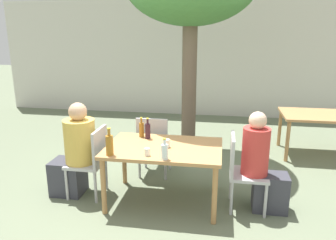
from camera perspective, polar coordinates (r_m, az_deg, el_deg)
The scene contains 15 objects.
ground_plane at distance 4.25m, azimuth -0.69°, elevation -13.83°, with size 30.00×30.00×0.00m, color #667056.
cafe_building_wall at distance 8.18m, azimuth 4.96°, elevation 10.55°, with size 10.00×0.08×2.80m.
dining_table_front at distance 3.98m, azimuth -0.72°, elevation -5.69°, with size 1.38×0.93×0.72m.
dining_table_back at distance 6.05m, azimuth 25.12°, elevation 0.16°, with size 1.28×0.90×0.72m.
patio_chair_0 at distance 4.28m, azimuth -13.08°, elevation -6.48°, with size 0.44×0.44×0.90m.
patio_chair_1 at distance 3.98m, azimuth 12.64°, elevation -8.15°, with size 0.44×0.44×0.90m.
patio_chair_2 at distance 4.72m, azimuth -2.52°, elevation -4.01°, with size 0.44×0.44×0.90m.
person_seated_0 at distance 4.35m, azimuth -15.89°, elevation -5.65°, with size 0.59×0.39×1.22m.
person_seated_1 at distance 3.99m, azimuth 16.09°, elevation -8.01°, with size 0.56×0.31×1.20m.
amber_bottle_0 at distance 4.29m, azimuth -4.63°, elevation -1.61°, with size 0.06×0.06×0.26m.
amber_bottle_1 at distance 3.70m, azimuth -10.15°, elevation -4.24°, with size 0.08×0.08×0.32m.
wine_bottle_2 at distance 4.21m, azimuth -3.54°, elevation -1.85°, with size 0.07×0.07×0.27m.
water_bottle_3 at distance 3.54m, azimuth -0.59°, elevation -5.46°, with size 0.08×0.08×0.24m.
drinking_glass_0 at distance 3.66m, azimuth -3.67°, elevation -5.57°, with size 0.06×0.06×0.09m.
drinking_glass_1 at distance 3.91m, azimuth -0.17°, elevation -4.08°, with size 0.07×0.07×0.10m.
Camera 1 is at (0.67, -3.65, 2.07)m, focal length 35.00 mm.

